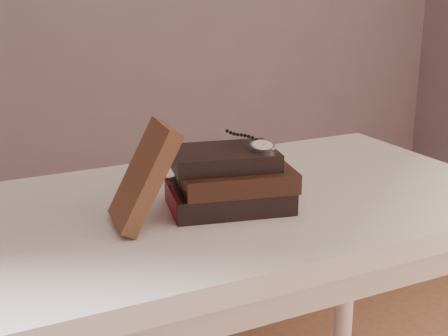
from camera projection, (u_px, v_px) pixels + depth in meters
name	position (u px, v px, depth m)	size (l,w,h in m)	color
table	(246.00, 240.00, 1.25)	(1.00, 0.60, 0.75)	silver
book_stack	(230.00, 181.00, 1.15)	(0.24, 0.19, 0.11)	black
journal	(144.00, 176.00, 1.05)	(0.03, 0.11, 0.18)	#402618
pocket_watch	(260.00, 145.00, 1.14)	(0.05, 0.15, 0.02)	silver
eyeglasses	(180.00, 167.00, 1.19)	(0.11, 0.12, 0.04)	silver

